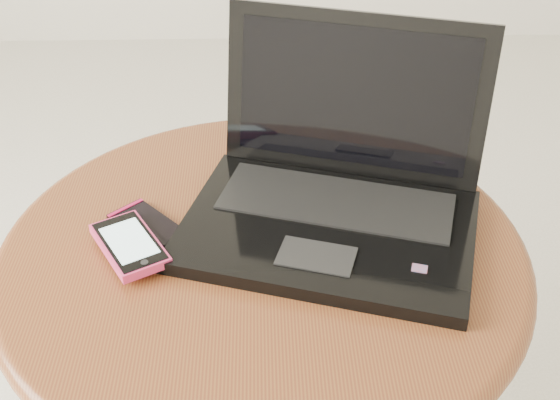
{
  "coord_description": "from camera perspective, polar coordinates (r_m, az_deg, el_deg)",
  "views": [
    {
      "loc": [
        0.05,
        -0.75,
        1.14
      ],
      "look_at": [
        0.07,
        0.01,
        0.61
      ],
      "focal_mm": 46.61,
      "sensor_mm": 36.0,
      "label": 1
    }
  ],
  "objects": [
    {
      "name": "laptop",
      "position": [
        0.97,
        4.41,
        0.81
      ],
      "size": [
        0.44,
        0.4,
        0.25
      ],
      "color": "black",
      "rests_on": "table"
    },
    {
      "name": "phone_pink",
      "position": [
        0.94,
        -11.71,
        -3.46
      ],
      "size": [
        0.12,
        0.14,
        0.01
      ],
      "color": "#E3346C",
      "rests_on": "phone_black"
    },
    {
      "name": "table",
      "position": [
        1.02,
        -1.26,
        -8.54
      ],
      "size": [
        0.69,
        0.69,
        0.55
      ],
      "color": "brown",
      "rests_on": "ground"
    },
    {
      "name": "phone_black",
      "position": [
        0.98,
        -10.41,
        -2.01
      ],
      "size": [
        0.11,
        0.12,
        0.01
      ],
      "color": "black",
      "rests_on": "table"
    }
  ]
}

